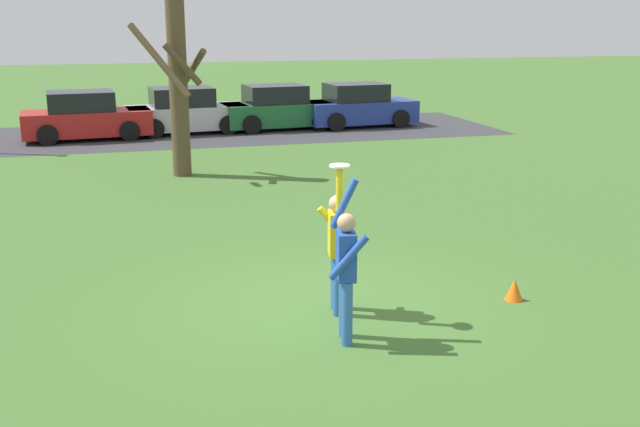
# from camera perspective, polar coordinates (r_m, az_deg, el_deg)

# --- Properties ---
(ground_plane) EXTENTS (120.00, 120.00, 0.00)m
(ground_plane) POSITION_cam_1_polar(r_m,az_deg,el_deg) (10.50, 0.42, -7.06)
(ground_plane) COLOR #426B2D
(person_catcher) EXTENTS (0.49, 0.57, 2.08)m
(person_catcher) POSITION_cam_1_polar(r_m,az_deg,el_deg) (9.95, 1.32, -2.32)
(person_catcher) COLOR #3366B7
(person_catcher) RESTS_ON ground_plane
(person_defender) EXTENTS (0.50, 0.60, 2.04)m
(person_defender) POSITION_cam_1_polar(r_m,az_deg,el_deg) (9.05, 2.02, -4.10)
(person_defender) COLOR #3366B7
(person_defender) RESTS_ON ground_plane
(frisbee_disc) EXTENTS (0.26, 0.26, 0.02)m
(frisbee_disc) POSITION_cam_1_polar(r_m,az_deg,el_deg) (9.46, 1.52, 3.71)
(frisbee_disc) COLOR white
(frisbee_disc) RESTS_ON person_catcher
(parked_car_red) EXTENTS (4.23, 2.29, 1.59)m
(parked_car_red) POSITION_cam_1_polar(r_m,az_deg,el_deg) (25.92, -17.64, 7.09)
(parked_car_red) COLOR red
(parked_car_red) RESTS_ON ground_plane
(parked_car_silver) EXTENTS (4.23, 2.29, 1.59)m
(parked_car_silver) POSITION_cam_1_polar(r_m,az_deg,el_deg) (26.54, -10.33, 7.71)
(parked_car_silver) COLOR #BCBCC1
(parked_car_silver) RESTS_ON ground_plane
(parked_car_green) EXTENTS (4.23, 2.29, 1.59)m
(parked_car_green) POSITION_cam_1_polar(r_m,az_deg,el_deg) (27.11, -3.25, 8.07)
(parked_car_green) COLOR #1E6633
(parked_car_green) RESTS_ON ground_plane
(parked_car_blue) EXTENTS (4.23, 2.29, 1.59)m
(parked_car_blue) POSITION_cam_1_polar(r_m,az_deg,el_deg) (27.78, 2.98, 8.23)
(parked_car_blue) COLOR #233893
(parked_car_blue) RESTS_ON ground_plane
(parking_strip) EXTENTS (19.19, 6.40, 0.01)m
(parking_strip) POSITION_cam_1_polar(r_m,az_deg,el_deg) (26.60, -7.08, 6.28)
(parking_strip) COLOR #38383D
(parking_strip) RESTS_ON ground_plane
(bare_tree_tall) EXTENTS (1.91, 1.90, 4.59)m
(bare_tree_tall) POSITION_cam_1_polar(r_m,az_deg,el_deg) (19.01, -10.91, 9.88)
(bare_tree_tall) COLOR brown
(bare_tree_tall) RESTS_ON ground_plane
(field_cone_orange) EXTENTS (0.26, 0.26, 0.32)m
(field_cone_orange) POSITION_cam_1_polar(r_m,az_deg,el_deg) (10.97, 14.77, -5.69)
(field_cone_orange) COLOR orange
(field_cone_orange) RESTS_ON ground_plane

